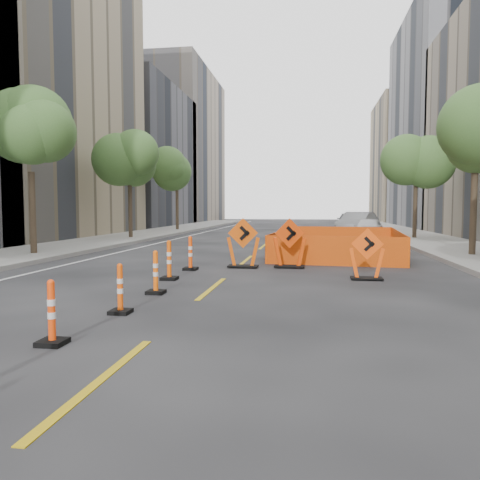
% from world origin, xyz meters
% --- Properties ---
extents(ground_plane, '(140.00, 140.00, 0.00)m').
position_xyz_m(ground_plane, '(0.00, 0.00, 0.00)').
color(ground_plane, black).
extents(sidewalk_left, '(4.00, 90.00, 0.15)m').
position_xyz_m(sidewalk_left, '(-9.00, 12.00, 0.07)').
color(sidewalk_left, gray).
rests_on(sidewalk_left, ground).
extents(bld_left_c, '(12.00, 18.00, 26.00)m').
position_xyz_m(bld_left_c, '(-17.00, 20.80, 13.00)').
color(bld_left_c, tan).
rests_on(bld_left_c, ground).
extents(bld_left_d, '(12.00, 16.00, 14.00)m').
position_xyz_m(bld_left_d, '(-17.00, 39.20, 7.00)').
color(bld_left_d, '#4C4C51').
rests_on(bld_left_d, ground).
extents(bld_left_e, '(12.00, 20.00, 20.00)m').
position_xyz_m(bld_left_e, '(-17.00, 55.60, 10.00)').
color(bld_left_e, gray).
rests_on(bld_left_e, ground).
extents(bld_right_d, '(12.00, 18.00, 20.00)m').
position_xyz_m(bld_right_d, '(17.00, 40.20, 10.00)').
color(bld_right_d, gray).
rests_on(bld_right_d, ground).
extents(bld_right_e, '(12.00, 14.00, 16.00)m').
position_xyz_m(bld_right_e, '(17.00, 58.60, 8.00)').
color(bld_right_e, tan).
rests_on(bld_right_e, ground).
extents(tree_l_b, '(2.80, 2.80, 5.95)m').
position_xyz_m(tree_l_b, '(-8.40, 10.00, 4.53)').
color(tree_l_b, '#382B1E').
rests_on(tree_l_b, ground).
extents(tree_l_c, '(2.80, 2.80, 5.95)m').
position_xyz_m(tree_l_c, '(-8.40, 20.00, 4.53)').
color(tree_l_c, '#382B1E').
rests_on(tree_l_c, ground).
extents(tree_l_d, '(2.80, 2.80, 5.95)m').
position_xyz_m(tree_l_d, '(-8.40, 30.00, 4.53)').
color(tree_l_d, '#382B1E').
rests_on(tree_l_d, ground).
extents(tree_r_b, '(2.80, 2.80, 5.95)m').
position_xyz_m(tree_r_b, '(8.40, 12.00, 4.53)').
color(tree_r_b, '#382B1E').
rests_on(tree_r_b, ground).
extents(tree_r_c, '(2.80, 2.80, 5.95)m').
position_xyz_m(tree_r_c, '(8.40, 22.00, 4.53)').
color(tree_r_c, '#382B1E').
rests_on(tree_r_c, ground).
extents(channelizer_2, '(0.37, 0.37, 0.93)m').
position_xyz_m(channelizer_2, '(-1.27, -0.83, 0.46)').
color(channelizer_2, '#FF400A').
rests_on(channelizer_2, ground).
extents(channelizer_3, '(0.36, 0.36, 0.92)m').
position_xyz_m(channelizer_3, '(-1.10, 1.15, 0.46)').
color(channelizer_3, '#ED4D09').
rests_on(channelizer_3, ground).
extents(channelizer_4, '(0.38, 0.38, 0.97)m').
position_xyz_m(channelizer_4, '(-1.10, 3.13, 0.49)').
color(channelizer_4, '#FF5D0A').
rests_on(channelizer_4, ground).
extents(channelizer_5, '(0.42, 0.42, 1.06)m').
position_xyz_m(channelizer_5, '(-1.40, 5.11, 0.53)').
color(channelizer_5, '#ED5409').
rests_on(channelizer_5, ground).
extents(channelizer_6, '(0.41, 0.41, 1.05)m').
position_xyz_m(channelizer_6, '(-1.34, 7.09, 0.53)').
color(channelizer_6, '#FE470A').
rests_on(channelizer_6, ground).
extents(chevron_sign_left, '(1.18, 0.86, 1.59)m').
position_xyz_m(chevron_sign_left, '(0.19, 7.90, 0.80)').
color(chevron_sign_left, '#D64B09').
rests_on(chevron_sign_left, ground).
extents(chevron_sign_center, '(1.20, 0.92, 1.58)m').
position_xyz_m(chevron_sign_center, '(1.65, 8.09, 0.79)').
color(chevron_sign_center, '#DD3C09').
rests_on(chevron_sign_center, ground).
extents(chevron_sign_right, '(1.01, 0.73, 1.37)m').
position_xyz_m(chevron_sign_right, '(3.80, 5.91, 0.69)').
color(chevron_sign_right, '#FF4D0A').
rests_on(chevron_sign_right, ground).
extents(safety_fence, '(5.34, 8.26, 0.98)m').
position_xyz_m(safety_fence, '(3.48, 12.69, 0.49)').
color(safety_fence, '#FB630D').
rests_on(safety_fence, ground).
extents(parked_car_near, '(2.36, 4.18, 1.34)m').
position_xyz_m(parked_car_near, '(5.70, 21.31, 0.67)').
color(parked_car_near, silver).
rests_on(parked_car_near, ground).
extents(parked_car_mid, '(3.43, 5.21, 1.62)m').
position_xyz_m(parked_car_mid, '(5.52, 26.34, 0.81)').
color(parked_car_mid, gray).
rests_on(parked_car_mid, ground).
extents(parked_car_far, '(2.68, 5.06, 1.40)m').
position_xyz_m(parked_car_far, '(5.67, 35.57, 0.70)').
color(parked_car_far, black).
rests_on(parked_car_far, ground).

